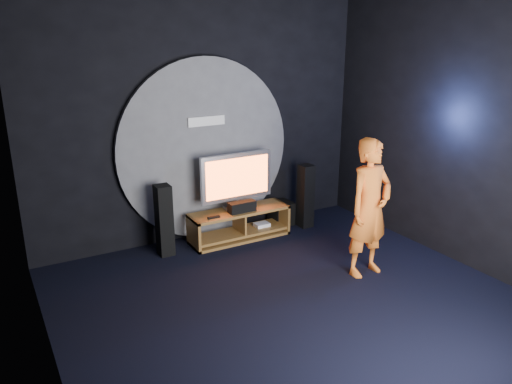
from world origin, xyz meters
TOP-DOWN VIEW (x-y plane):
  - floor at (0.00, 0.00)m, footprint 5.00×5.00m
  - back_wall at (0.00, 2.50)m, footprint 5.00×0.04m
  - left_wall at (-2.50, 0.00)m, footprint 0.04×5.00m
  - right_wall at (2.50, 0.00)m, footprint 0.04×5.00m
  - wall_disc_panel at (0.00, 2.44)m, footprint 2.60×0.11m
  - media_console at (0.33, 2.05)m, footprint 1.49×0.45m
  - tv at (0.32, 2.12)m, footprint 1.11×0.22m
  - center_speaker at (0.32, 1.96)m, footprint 0.40×0.15m
  - remote at (-0.14, 1.93)m, footprint 0.18×0.05m
  - tower_speaker_left at (-0.80, 2.07)m, footprint 0.20×0.22m
  - tower_speaker_right at (1.45, 1.99)m, footprint 0.20×0.22m
  - subwoofer at (1.17, 2.25)m, footprint 0.33×0.33m
  - player at (1.21, 0.31)m, footprint 0.66×0.46m

SIDE VIEW (x-z plane):
  - floor at x=0.00m, z-range 0.00..0.00m
  - subwoofer at x=1.17m, z-range 0.00..0.36m
  - media_console at x=0.33m, z-range -0.03..0.42m
  - remote at x=-0.14m, z-range 0.45..0.47m
  - tower_speaker_left at x=-0.80m, z-range 0.00..0.99m
  - tower_speaker_right at x=1.45m, z-range 0.00..0.99m
  - center_speaker at x=0.32m, z-range 0.45..0.60m
  - player at x=1.21m, z-range 0.00..1.73m
  - tv at x=0.32m, z-range 0.49..1.31m
  - wall_disc_panel at x=0.00m, z-range 0.00..2.60m
  - back_wall at x=0.00m, z-range 0.00..3.50m
  - left_wall at x=-2.50m, z-range 0.00..3.50m
  - right_wall at x=2.50m, z-range 0.00..3.50m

